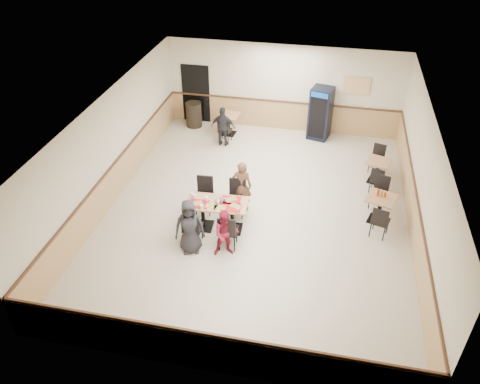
% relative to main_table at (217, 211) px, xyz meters
% --- Properties ---
extents(ground, '(10.00, 10.00, 0.00)m').
position_rel_main_table_xyz_m(ground, '(0.86, 0.90, -0.54)').
color(ground, beige).
rests_on(ground, ground).
extents(room_shell, '(10.00, 10.00, 10.00)m').
position_rel_main_table_xyz_m(room_shell, '(2.64, 3.45, 0.04)').
color(room_shell, silver).
rests_on(room_shell, ground).
extents(main_table, '(1.56, 0.85, 0.81)m').
position_rel_main_table_xyz_m(main_table, '(0.00, 0.00, 0.00)').
color(main_table, black).
rests_on(main_table, ground).
extents(main_chairs, '(1.45, 1.86, 1.03)m').
position_rel_main_table_xyz_m(main_chairs, '(-0.05, -0.00, -0.03)').
color(main_chairs, black).
rests_on(main_chairs, ground).
extents(diner_woman_left, '(0.82, 0.66, 1.45)m').
position_rel_main_table_xyz_m(diner_woman_left, '(-0.43, -0.95, 0.18)').
color(diner_woman_left, black).
rests_on(diner_woman_left, ground).
extents(diner_woman_right, '(0.72, 0.64, 1.25)m').
position_rel_main_table_xyz_m(diner_woman_right, '(0.43, -0.90, 0.08)').
color(diner_woman_right, maroon).
rests_on(diner_woman_right, ground).
extents(diner_man_opposite, '(0.56, 0.39, 1.47)m').
position_rel_main_table_xyz_m(diner_man_opposite, '(0.43, 0.95, 0.19)').
color(diner_man_opposite, brown).
rests_on(diner_man_opposite, ground).
extents(lone_diner, '(0.80, 0.34, 1.36)m').
position_rel_main_table_xyz_m(lone_diner, '(-0.87, 4.28, 0.14)').
color(lone_diner, black).
rests_on(lone_diner, ground).
extents(tabletop_clutter, '(1.39, 0.71, 0.12)m').
position_rel_main_table_xyz_m(tabletop_clutter, '(-0.01, -0.06, 0.30)').
color(tabletop_clutter, '#B80C16').
rests_on(tabletop_clutter, main_table).
extents(side_table_near, '(0.88, 0.88, 0.75)m').
position_rel_main_table_xyz_m(side_table_near, '(4.04, 1.15, -0.04)').
color(side_table_near, black).
rests_on(side_table_near, ground).
extents(side_table_near_chair_south, '(0.55, 0.55, 0.95)m').
position_rel_main_table_xyz_m(side_table_near_chair_south, '(4.04, 0.55, -0.07)').
color(side_table_near_chair_south, black).
rests_on(side_table_near_chair_south, ground).
extents(side_table_near_chair_north, '(0.55, 0.55, 0.95)m').
position_rel_main_table_xyz_m(side_table_near_chair_north, '(4.04, 1.75, -0.07)').
color(side_table_near_chair_north, black).
rests_on(side_table_near_chair_north, ground).
extents(side_table_far, '(0.82, 0.82, 0.70)m').
position_rel_main_table_xyz_m(side_table_far, '(4.05, 3.06, -0.08)').
color(side_table_far, black).
rests_on(side_table_far, ground).
extents(side_table_far_chair_south, '(0.52, 0.52, 0.89)m').
position_rel_main_table_xyz_m(side_table_far_chair_south, '(4.05, 2.50, -0.10)').
color(side_table_far_chair_south, black).
rests_on(side_table_far_chair_south, ground).
extents(side_table_far_chair_north, '(0.52, 0.52, 0.89)m').
position_rel_main_table_xyz_m(side_table_far_chair_north, '(4.05, 3.63, -0.10)').
color(side_table_far_chair_north, black).
rests_on(side_table_far_chair_north, ground).
extents(condiment_caddy, '(0.23, 0.06, 0.20)m').
position_rel_main_table_xyz_m(condiment_caddy, '(4.01, 1.20, 0.30)').
color(condiment_caddy, '#AC2E0C').
rests_on(condiment_caddy, side_table_near).
extents(back_table, '(0.74, 0.74, 0.73)m').
position_rel_main_table_xyz_m(back_table, '(-0.87, 5.10, -0.06)').
color(back_table, black).
rests_on(back_table, ground).
extents(back_table_chair_lone, '(0.47, 0.47, 0.92)m').
position_rel_main_table_xyz_m(back_table_chair_lone, '(-0.87, 4.52, -0.08)').
color(back_table_chair_lone, black).
rests_on(back_table_chair_lone, ground).
extents(pepsi_cooler, '(0.81, 0.81, 1.79)m').
position_rel_main_table_xyz_m(pepsi_cooler, '(2.19, 5.50, 0.35)').
color(pepsi_cooler, black).
rests_on(pepsi_cooler, ground).
extents(trash_bin, '(0.56, 0.56, 0.88)m').
position_rel_main_table_xyz_m(trash_bin, '(-2.22, 5.45, -0.10)').
color(trash_bin, black).
rests_on(trash_bin, ground).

